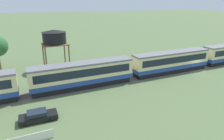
{
  "coord_description": "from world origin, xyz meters",
  "views": [
    {
      "loc": [
        -32.28,
        -28.39,
        13.52
      ],
      "look_at": [
        -18.26,
        2.37,
        2.12
      ],
      "focal_mm": 32.0,
      "sensor_mm": 36.0,
      "label": 1
    }
  ],
  "objects": [
    {
      "name": "ground_plane",
      "position": [
        0.0,
        0.0,
        0.0
      ],
      "size": [
        600.0,
        600.0,
        0.0
      ],
      "primitive_type": "plane",
      "color": "#566B42"
    },
    {
      "name": "railway_track",
      "position": [
        -24.37,
        1.93,
        0.01
      ],
      "size": [
        129.03,
        3.6,
        0.04
      ],
      "color": "#665B51",
      "rests_on": "ground_plane"
    },
    {
      "name": "water_tower",
      "position": [
        -26.0,
        14.43,
        6.68
      ],
      "size": [
        5.17,
        5.17,
        8.3
      ],
      "color": "brown",
      "rests_on": "ground_plane"
    },
    {
      "name": "passenger_train",
      "position": [
        -23.46,
        1.93,
        2.37
      ],
      "size": [
        91.36,
        3.03,
        4.29
      ],
      "color": "#234293",
      "rests_on": "ground_plane"
    },
    {
      "name": "parked_car_black",
      "position": [
        -31.69,
        -5.59,
        0.6
      ],
      "size": [
        4.48,
        1.99,
        1.26
      ],
      "rotation": [
        0.0,
        0.0,
        -0.03
      ],
      "color": "black",
      "rests_on": "ground_plane"
    }
  ]
}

